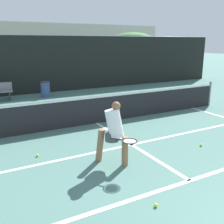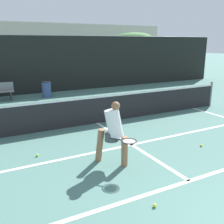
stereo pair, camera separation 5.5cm
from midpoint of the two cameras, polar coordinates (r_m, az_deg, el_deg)
court_baseline_near at (r=5.73m, az=16.30°, el=-14.14°), size 11.00×0.10×0.01m
court_service_line at (r=7.27m, az=4.06°, el=-7.09°), size 8.25×0.10×0.01m
court_center_mark at (r=7.30m, az=3.93°, el=-7.01°), size 0.10×4.46×0.01m
net at (r=9.00m, az=-3.60°, el=0.69°), size 11.09×0.09×1.07m
fence_back at (r=14.93m, az=-14.43°, el=9.96°), size 24.00×0.06×3.09m
player_practicing at (r=5.90m, az=0.09°, el=-4.17°), size 0.69×1.17×1.48m
tennis_ball_scattered_0 at (r=6.79m, az=-16.15°, el=-9.08°), size 0.07×0.07×0.07m
tennis_ball_scattered_5 at (r=7.53m, az=18.61°, el=-6.84°), size 0.07×0.07×0.07m
tennis_ball_scattered_6 at (r=4.81m, az=9.20°, el=-19.40°), size 0.07×0.07×0.07m
trash_bin at (r=13.78m, az=-14.42°, el=4.83°), size 0.48×0.48×0.81m
tree_west at (r=23.27m, az=4.51°, el=15.70°), size 2.99×2.99×3.52m
building_far at (r=29.74m, az=-22.01°, el=13.21°), size 36.00×2.40×4.67m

